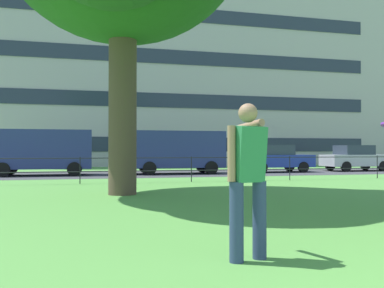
{
  "coord_description": "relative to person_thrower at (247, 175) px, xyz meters",
  "views": [
    {
      "loc": [
        -3.93,
        -1.37,
        1.25
      ],
      "look_at": [
        -1.4,
        8.84,
        1.4
      ],
      "focal_mm": 39.04,
      "sensor_mm": 36.0,
      "label": 1
    }
  ],
  "objects": [
    {
      "name": "panel_van_left",
      "position": [
        2.72,
        17.17,
        0.31
      ],
      "size": [
        5.03,
        2.16,
        2.24
      ],
      "color": "navy",
      "rests_on": "ground"
    },
    {
      "name": "street_strip",
      "position": [
        2.18,
        17.69,
        -0.96
      ],
      "size": [
        80.0,
        7.08,
        0.01
      ],
      "primitive_type": "cube",
      "color": "#424247",
      "rests_on": "ground"
    },
    {
      "name": "person_thrower",
      "position": [
        0.0,
        0.0,
        0.0
      ],
      "size": [
        0.5,
        0.84,
        1.78
      ],
      "color": "navy",
      "rests_on": "ground"
    },
    {
      "name": "car_blue_center",
      "position": [
        8.53,
        17.34,
        -0.19
      ],
      "size": [
        4.02,
        1.85,
        1.54
      ],
      "color": "#233899",
      "rests_on": "ground"
    },
    {
      "name": "panel_van_right",
      "position": [
        -4.1,
        17.31,
        0.31
      ],
      "size": [
        5.02,
        2.14,
        2.24
      ],
      "color": "navy",
      "rests_on": "ground"
    },
    {
      "name": "apartment_building_background",
      "position": [
        6.57,
        34.84,
        7.72
      ],
      "size": [
        35.12,
        15.54,
        17.36
      ],
      "color": "#B7B2AD",
      "rests_on": "ground"
    },
    {
      "name": "park_fence",
      "position": [
        2.18,
        11.53,
        -0.29
      ],
      "size": [
        34.02,
        0.04,
        1.0
      ],
      "color": "black",
      "rests_on": "ground"
    },
    {
      "name": "car_silver_far_left",
      "position": [
        13.81,
        17.51,
        -0.19
      ],
      "size": [
        4.01,
        1.83,
        1.54
      ],
      "color": "#B7BABF",
      "rests_on": "ground"
    }
  ]
}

